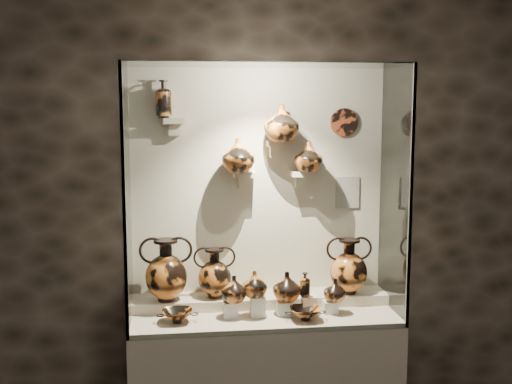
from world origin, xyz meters
TOP-DOWN VIEW (x-y plane):
  - wall_back at (0.00, 2.50)m, footprint 5.00×0.02m
  - plinth at (0.00, 2.18)m, footprint 1.70×0.60m
  - front_tier at (0.00, 2.18)m, footprint 1.68×0.58m
  - rear_tier at (0.00, 2.35)m, footprint 1.70×0.25m
  - back_panel at (0.00, 2.50)m, footprint 1.70×0.03m
  - glass_front at (0.00, 1.88)m, footprint 1.70×0.01m
  - glass_left at (-0.85, 2.18)m, footprint 0.01×0.60m
  - glass_right at (0.85, 2.18)m, footprint 0.01×0.60m
  - glass_top at (0.00, 2.18)m, footprint 1.70×0.60m
  - frame_post_left at (-0.84, 1.89)m, footprint 0.02×0.02m
  - frame_post_right at (0.84, 1.89)m, footprint 0.02×0.02m
  - pedestal_a at (-0.22, 2.13)m, footprint 0.09×0.09m
  - pedestal_b at (-0.05, 2.13)m, footprint 0.09×0.09m
  - pedestal_c at (0.12, 2.13)m, footprint 0.09×0.09m
  - pedestal_d at (0.28, 2.13)m, footprint 0.09×0.09m
  - pedestal_e at (0.42, 2.13)m, footprint 0.09×0.09m
  - bracket_ul at (-0.55, 2.42)m, footprint 0.14×0.12m
  - bracket_ca at (-0.10, 2.42)m, footprint 0.14×0.12m
  - bracket_cb at (0.10, 2.42)m, footprint 0.10×0.12m
  - bracket_cc at (0.28, 2.42)m, footprint 0.14×0.12m
  - amphora_left at (-0.62, 2.31)m, footprint 0.43×0.43m
  - amphora_mid at (-0.31, 2.34)m, footprint 0.30×0.30m
  - amphora_right at (0.59, 2.32)m, footprint 0.38×0.38m
  - jug_a at (-0.20, 2.12)m, footprint 0.21×0.21m
  - jug_b at (-0.07, 2.11)m, footprint 0.17×0.17m
  - jug_c at (0.14, 2.14)m, footprint 0.23×0.23m
  - jug_e at (0.44, 2.11)m, footprint 0.19×0.19m
  - lekythos_small at (0.25, 2.11)m, footprint 0.09×0.09m
  - kylix_left at (-0.55, 2.08)m, footprint 0.30×0.28m
  - kylix_right at (0.23, 2.02)m, footprint 0.31×0.29m
  - lekythos_tall at (-0.62, 2.42)m, footprint 0.12×0.12m
  - ovoid_vase_a at (-0.15, 2.36)m, footprint 0.24×0.24m
  - ovoid_vase_b at (0.13, 2.36)m, footprint 0.23×0.23m
  - ovoid_vase_c at (0.32, 2.38)m, footprint 0.25×0.25m
  - wall_plate at (0.58, 2.47)m, footprint 0.19×0.02m
  - info_placard at (0.61, 2.47)m, footprint 0.16×0.01m

SIDE VIEW (x-z plane):
  - plinth at x=0.00m, z-range 0.00..0.80m
  - front_tier at x=0.00m, z-range 0.80..0.83m
  - rear_tier at x=0.00m, z-range 0.80..0.90m
  - pedestal_e at x=0.42m, z-range 0.83..0.91m
  - pedestal_c at x=0.12m, z-range 0.83..0.92m
  - kylix_left at x=-0.55m, z-range 0.83..0.93m
  - kylix_right at x=0.23m, z-range 0.83..0.93m
  - pedestal_a at x=-0.22m, z-range 0.83..0.93m
  - pedestal_d at x=0.28m, z-range 0.83..0.95m
  - pedestal_b at x=-0.05m, z-range 0.83..0.96m
  - jug_e at x=0.44m, z-range 0.91..1.06m
  - jug_c at x=0.14m, z-range 0.92..1.11m
  - jug_a at x=-0.20m, z-range 0.93..1.10m
  - lekythos_small at x=0.25m, z-range 0.95..1.13m
  - jug_b at x=-0.07m, z-range 0.96..1.13m
  - amphora_mid at x=-0.31m, z-range 0.90..1.23m
  - amphora_right at x=0.59m, z-range 0.90..1.27m
  - amphora_left at x=-0.62m, z-range 0.90..1.31m
  - info_placard at x=0.61m, z-range 1.45..1.67m
  - wall_back at x=0.00m, z-range 0.00..3.20m
  - back_panel at x=0.00m, z-range 0.80..2.40m
  - glass_front at x=0.00m, z-range 0.80..2.40m
  - glass_left at x=-0.85m, z-range 0.80..2.40m
  - glass_right at x=0.85m, z-range 0.80..2.40m
  - frame_post_left at x=-0.84m, z-range 0.80..2.40m
  - frame_post_right at x=0.84m, z-range 0.80..2.40m
  - bracket_ca at x=-0.10m, z-range 1.68..1.72m
  - bracket_cc at x=0.28m, z-range 1.68..1.72m
  - ovoid_vase_c at x=0.32m, z-range 1.72..1.91m
  - ovoid_vase_a at x=-0.15m, z-range 1.72..1.94m
  - bracket_cb at x=0.10m, z-range 1.88..1.92m
  - wall_plate at x=0.58m, z-range 1.94..2.13m
  - ovoid_vase_b at x=0.13m, z-range 1.92..2.16m
  - bracket_ul at x=-0.55m, z-range 2.03..2.07m
  - lekythos_tall at x=-0.62m, z-range 2.07..2.34m
  - glass_top at x=0.00m, z-range 2.39..2.40m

